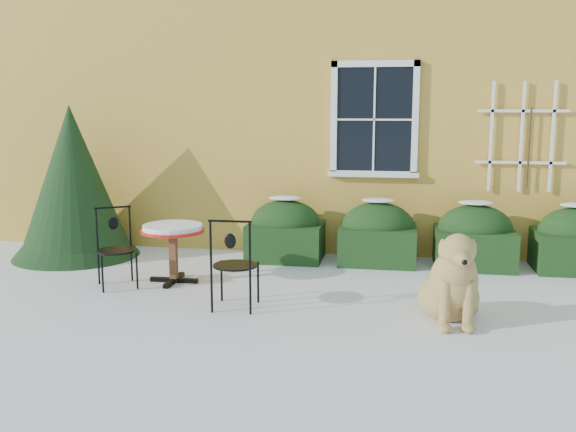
% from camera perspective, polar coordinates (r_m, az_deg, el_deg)
% --- Properties ---
extents(ground, '(80.00, 80.00, 0.00)m').
position_cam_1_polar(ground, '(6.74, -1.45, -9.00)').
color(ground, white).
rests_on(ground, ground).
extents(house, '(12.40, 8.40, 6.40)m').
position_cam_1_polar(house, '(13.36, 4.49, 14.26)').
color(house, '#ECB544').
rests_on(house, ground).
extents(hedge_row, '(4.95, 0.80, 0.91)m').
position_cam_1_polar(hedge_row, '(8.99, 12.12, -1.77)').
color(hedge_row, black).
rests_on(hedge_row, ground).
extents(evergreen_shrub, '(1.80, 1.80, 2.18)m').
position_cam_1_polar(evergreen_shrub, '(9.74, -18.50, 1.66)').
color(evergreen_shrub, black).
rests_on(evergreen_shrub, ground).
extents(bistro_table, '(0.79, 0.79, 0.73)m').
position_cam_1_polar(bistro_table, '(8.01, -10.21, -1.62)').
color(bistro_table, black).
rests_on(bistro_table, ground).
extents(patio_chair_near, '(0.48, 0.48, 1.00)m').
position_cam_1_polar(patio_chair_near, '(6.91, -4.81, -4.23)').
color(patio_chair_near, black).
rests_on(patio_chair_near, ground).
extents(patio_chair_far, '(0.58, 0.58, 0.96)m').
position_cam_1_polar(patio_chair_far, '(8.03, -15.03, -2.71)').
color(patio_chair_far, black).
rests_on(patio_chair_far, ground).
extents(dog, '(0.70, 1.11, 0.99)m').
position_cam_1_polar(dog, '(6.68, 14.39, -5.94)').
color(dog, tan).
rests_on(dog, ground).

